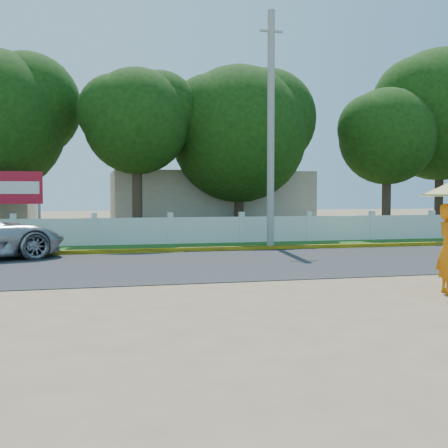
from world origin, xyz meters
The scene contains 9 objects.
ground centered at (0.00, 0.00, 0.00)m, with size 120.00×120.00×0.00m, color #9E8460.
road centered at (0.00, 4.50, 0.01)m, with size 60.00×7.00×0.02m, color #38383A.
grass_verge centered at (0.00, 9.75, 0.01)m, with size 60.00×3.50×0.03m, color #2D601E.
curb centered at (0.00, 8.05, 0.08)m, with size 40.00×0.18×0.16m, color yellow.
fence centered at (0.00, 11.20, 0.55)m, with size 40.00×0.10×1.10m, color silver.
building_near centered at (3.00, 18.00, 1.60)m, with size 10.00×6.00×3.20m, color #B7AD99.
utility_pole centered at (3.69, 9.47, 4.55)m, with size 0.28×0.28×9.09m, color gray.
billboard centered at (-6.24, 12.30, 2.14)m, with size 2.50×0.13×2.95m.
tree_row centered at (5.76, 14.27, 5.20)m, with size 37.43×7.20×9.61m.
Camera 1 is at (-3.26, -11.36, 2.02)m, focal length 45.00 mm.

